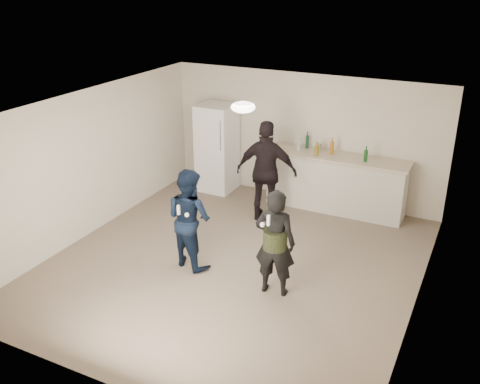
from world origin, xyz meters
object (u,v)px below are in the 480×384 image
at_px(man, 189,218).
at_px(woman, 275,243).
at_px(counter, 335,184).
at_px(shaker, 319,147).
at_px(spectator, 267,172).
at_px(fridge, 217,148).

bearing_deg(man, woman, -169.61).
relative_size(counter, man, 1.64).
height_order(shaker, woman, woman).
bearing_deg(man, spectator, -85.35).
relative_size(woman, spectator, 0.85).
xyz_separation_m(counter, man, (-1.41, -2.98, 0.27)).
xyz_separation_m(fridge, woman, (2.58, -3.05, -0.11)).
bearing_deg(woman, man, -12.63).
bearing_deg(spectator, counter, -148.08).
height_order(counter, shaker, shaker).
relative_size(man, spectator, 0.85).
relative_size(counter, fridge, 1.44).
xyz_separation_m(counter, fridge, (-2.51, -0.07, 0.38)).
bearing_deg(shaker, fridge, -175.62).
distance_m(counter, shaker, 0.76).
relative_size(shaker, spectator, 0.09).
distance_m(woman, spectator, 2.41).
bearing_deg(counter, shaker, 166.67).
distance_m(man, woman, 1.49).
height_order(counter, spectator, spectator).
xyz_separation_m(counter, spectator, (-1.00, -0.97, 0.41)).
distance_m(fridge, shaker, 2.14).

